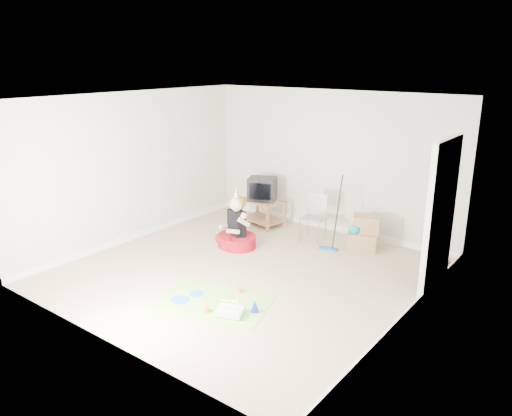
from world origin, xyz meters
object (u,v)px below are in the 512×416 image
Objects in this scene: tv_stand at (262,210)px; folding_chair at (313,218)px; cardboard_boxes at (363,234)px; crt_tv at (262,189)px; seated_woman at (237,234)px; birthday_cake at (230,312)px.

folding_chair is (1.26, -0.19, 0.13)m from tv_stand.
crt_tv is at bearing 178.91° from cardboard_boxes.
cardboard_boxes reaches higher than tv_stand.
cardboard_boxes is (0.89, 0.15, -0.13)m from folding_chair.
crt_tv reaches higher than cardboard_boxes.
seated_woman is at bearing -132.19° from folding_chair.
tv_stand is at bearing -87.44° from crt_tv.
crt_tv is 2.19m from cardboard_boxes.
folding_chair is 0.91m from cardboard_boxes.
tv_stand is 1.45× the size of cardboard_boxes.
crt_tv is 1.34m from seated_woman.
crt_tv is at bearing 120.13° from birthday_cake.
seated_woman reaches higher than crt_tv.
seated_woman is at bearing -74.01° from tv_stand.
folding_chair is at bearing -32.51° from crt_tv.
tv_stand is 1.28m from folding_chair.
tv_stand is at bearing 120.13° from birthday_cake.
tv_stand reaches higher than birthday_cake.
cardboard_boxes reaches higher than birthday_cake.
tv_stand is at bearing 105.99° from seated_woman.
folding_chair is 1.38m from seated_woman.
cardboard_boxes is 1.53× the size of birthday_cake.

